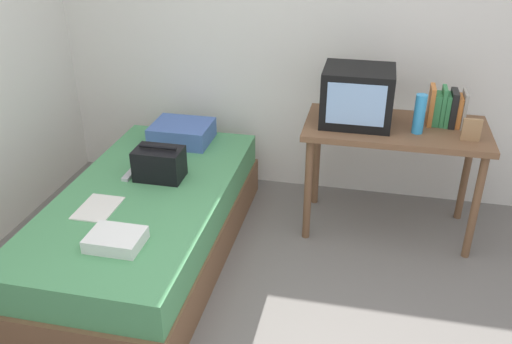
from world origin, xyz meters
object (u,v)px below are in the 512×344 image
picture_frame (472,130)px  remote_dark (129,246)px  folded_towel (116,240)px  desk (395,140)px  pillow (182,133)px  tv (357,96)px  bed (147,224)px  water_bottle (419,114)px  handbag (159,164)px  book_row (447,108)px  remote_silver (129,175)px  magazine (98,208)px

picture_frame → remote_dark: picture_frame is taller
folded_towel → picture_frame: bearing=30.8°
desk → pillow: (-1.49, 0.09, -0.13)m
tv → remote_dark: size_ratio=2.82×
bed → remote_dark: (0.16, -0.57, 0.25)m
tv → water_bottle: 0.40m
tv → pillow: (-1.23, 0.09, -0.41)m
handbag → bed: bearing=-101.8°
water_bottle → book_row: 0.25m
picture_frame → remote_silver: 2.13m
desk → water_bottle: bearing=-35.8°
pillow → folded_towel: pillow is taller
tv → magazine: 1.73m
bed → pillow: (-0.01, 0.75, 0.31)m
folded_towel → desk: bearing=41.5°
bed → tv: size_ratio=4.55×
book_row → folded_towel: size_ratio=0.89×
tv → desk: bearing=0.0°
handbag → pillow: bearing=95.1°
handbag → folded_towel: 0.76m
picture_frame → pillow: size_ratio=0.33×
handbag → desk: bearing=18.3°
bed → remote_silver: (-0.16, 0.15, 0.25)m
magazine → folded_towel: (0.26, -0.32, 0.03)m
book_row → remote_silver: bearing=-163.0°
picture_frame → remote_silver: (-2.07, -0.36, -0.35)m
bed → tv: bearing=28.5°
desk → remote_dark: bearing=-136.9°
water_bottle → remote_silver: bearing=-166.7°
bed → water_bottle: (1.60, 0.57, 0.66)m
tv → remote_dark: tv is taller
water_bottle → folded_towel: size_ratio=0.88×
desk → handbag: bearing=-161.7°
water_bottle → picture_frame: (0.31, -0.06, -0.05)m
remote_dark → desk: bearing=43.1°
water_bottle → folded_towel: bearing=-143.0°
tv → remote_silver: size_ratio=3.06×
magazine → remote_dark: 0.46m
picture_frame → book_row: bearing=119.5°
folded_towel → remote_dark: bearing=-3.1°
magazine → remote_silver: bearing=88.3°
magazine → remote_silver: size_ratio=2.01×
picture_frame → remote_dark: size_ratio=0.89×
pillow → bed: bearing=-89.1°
pillow → tv: bearing=-4.3°
pillow → remote_dark: pillow is taller
handbag → remote_dark: bearing=-80.9°
book_row → handbag: bearing=-162.1°
tv → book_row: 0.57m
bed → water_bottle: 1.83m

